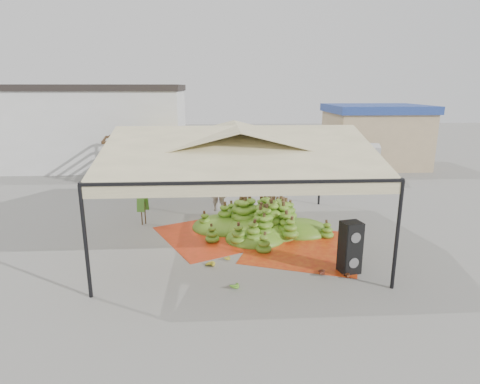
{
  "coord_description": "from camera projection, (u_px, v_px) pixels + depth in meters",
  "views": [
    {
      "loc": [
        -0.69,
        -13.57,
        5.29
      ],
      "look_at": [
        0.2,
        1.5,
        1.3
      ],
      "focal_mm": 30.0,
      "sensor_mm": 36.0,
      "label": 1
    }
  ],
  "objects": [
    {
      "name": "building_white",
      "position": [
        77.0,
        126.0,
        26.74
      ],
      "size": [
        14.3,
        6.3,
        5.4
      ],
      "color": "silver",
      "rests_on": "ground"
    },
    {
      "name": "tarp_right",
      "position": [
        303.0,
        247.0,
        13.6
      ],
      "size": [
        4.67,
        4.77,
        0.01
      ],
      "primitive_type": "cube",
      "rotation": [
        0.0,
        0.0,
        -0.34
      ],
      "color": "#C85912",
      "rests_on": "ground"
    },
    {
      "name": "hand_green",
      "position": [
        233.0,
        284.0,
        10.88
      ],
      "size": [
        0.59,
        0.57,
        0.21
      ],
      "primitive_type": "ellipsoid",
      "rotation": [
        0.0,
        0.0,
        -0.64
      ],
      "color": "#3E7718",
      "rests_on": "ground"
    },
    {
      "name": "banana_heap",
      "position": [
        263.0,
        215.0,
        15.13
      ],
      "size": [
        6.46,
        5.82,
        1.16
      ],
      "primitive_type": "ellipsoid",
      "rotation": [
        0.0,
        0.0,
        0.29
      ],
      "color": "#447618",
      "rests_on": "ground"
    },
    {
      "name": "speaker_stack",
      "position": [
        350.0,
        247.0,
        11.62
      ],
      "size": [
        0.65,
        0.6,
        1.54
      ],
      "rotation": [
        0.0,
        0.0,
        0.22
      ],
      "color": "black",
      "rests_on": "ground"
    },
    {
      "name": "vendor",
      "position": [
        218.0,
        190.0,
        17.39
      ],
      "size": [
        0.71,
        0.5,
        1.86
      ],
      "primitive_type": "imported",
      "rotation": [
        0.0,
        0.0,
        3.05
      ],
      "color": "gray",
      "rests_on": "ground"
    },
    {
      "name": "banana_leaves",
      "position": [
        140.0,
        227.0,
        15.52
      ],
      "size": [
        0.96,
        1.36,
        3.7
      ],
      "primitive_type": null,
      "color": "#387820",
      "rests_on": "ground"
    },
    {
      "name": "hand_yellow_b",
      "position": [
        209.0,
        264.0,
        12.06
      ],
      "size": [
        0.64,
        0.63,
        0.23
      ],
      "primitive_type": "ellipsoid",
      "rotation": [
        0.0,
        0.0,
        0.69
      ],
      "color": "gold",
      "rests_on": "ground"
    },
    {
      "name": "truck_left",
      "position": [
        179.0,
        152.0,
        23.27
      ],
      "size": [
        7.89,
        3.85,
        2.59
      ],
      "rotation": [
        0.0,
        0.0,
        0.18
      ],
      "color": "#4A3018",
      "rests_on": "ground"
    },
    {
      "name": "ground",
      "position": [
        237.0,
        237.0,
        14.49
      ],
      "size": [
        90.0,
        90.0,
        0.0
      ],
      "primitive_type": "plane",
      "color": "slate",
      "rests_on": "ground"
    },
    {
      "name": "canopy_tent",
      "position": [
        237.0,
        147.0,
        13.65
      ],
      "size": [
        8.1,
        8.1,
        4.0
      ],
      "color": "black",
      "rests_on": "ground"
    },
    {
      "name": "tarp_left",
      "position": [
        221.0,
        234.0,
        14.83
      ],
      "size": [
        5.24,
        5.15,
        0.01
      ],
      "primitive_type": "cube",
      "rotation": [
        0.0,
        0.0,
        0.45
      ],
      "color": "red",
      "rests_on": "ground"
    },
    {
      "name": "truck_right",
      "position": [
        330.0,
        157.0,
        23.51
      ],
      "size": [
        6.32,
        3.88,
        2.06
      ],
      "rotation": [
        0.0,
        0.0,
        -0.33
      ],
      "color": "#472517",
      "rests_on": "ground"
    },
    {
      "name": "hand_yellow_a",
      "position": [
        225.0,
        257.0,
        12.63
      ],
      "size": [
        0.48,
        0.44,
        0.17
      ],
      "primitive_type": "ellipsoid",
      "rotation": [
        0.0,
        0.0,
        -0.43
      ],
      "color": "#B18F23",
      "rests_on": "ground"
    },
    {
      "name": "hand_red_a",
      "position": [
        318.0,
        271.0,
        11.6
      ],
      "size": [
        0.54,
        0.47,
        0.22
      ],
      "primitive_type": "ellipsoid",
      "rotation": [
        0.0,
        0.0,
        -0.17
      ],
      "color": "#551C13",
      "rests_on": "ground"
    },
    {
      "name": "hand_red_b",
      "position": [
        344.0,
        275.0,
        11.42
      ],
      "size": [
        0.44,
        0.37,
        0.18
      ],
      "primitive_type": "ellipsoid",
      "rotation": [
        0.0,
        0.0,
        0.12
      ],
      "color": "#602D16",
      "rests_on": "ground"
    },
    {
      "name": "hanging_bunches",
      "position": [
        249.0,
        169.0,
        13.39
      ],
      "size": [
        4.74,
        0.24,
        0.2
      ],
      "color": "#3D7E1A",
      "rests_on": "ground"
    },
    {
      "name": "building_tan",
      "position": [
        375.0,
        135.0,
        27.08
      ],
      "size": [
        6.3,
        5.3,
        4.1
      ],
      "color": "tan",
      "rests_on": "ground"
    }
  ]
}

